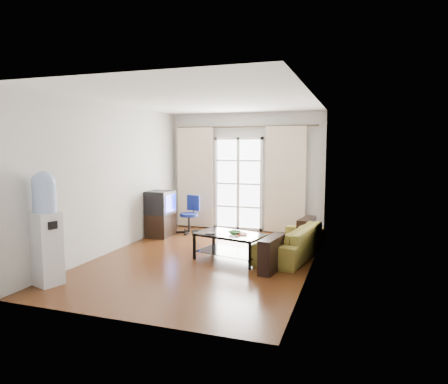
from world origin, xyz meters
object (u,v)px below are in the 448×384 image
Objects in this scene: water_cooler at (46,226)px; sofa at (291,241)px; task_chair at (190,222)px; coffee_table at (230,243)px; crt_tv at (159,202)px; tv_stand at (161,224)px.

sofa is at bearing 57.94° from water_cooler.
task_chair is 0.52× the size of water_cooler.
coffee_table is 2.34m from task_chair.
sofa is 2.34× the size of task_chair.
crt_tv is 0.35× the size of water_cooler.
task_chair is at bearing 43.11° from tv_stand.
water_cooler is at bearing -88.27° from crt_tv.
sofa is 2.75m from task_chair.
sofa is 1.22× the size of water_cooler.
tv_stand is at bearing 147.02° from coffee_table.
task_chair is at bearing 99.61° from water_cooler.
sofa is at bearing -16.59° from tv_stand.
water_cooler reaches higher than tv_stand.
tv_stand is at bearing 106.56° from water_cooler.
tv_stand is 3.33m from water_cooler.
tv_stand is at bearing 91.92° from crt_tv.
coffee_table is 2.90m from water_cooler.
coffee_table is 0.79× the size of water_cooler.
crt_tv is 3.22m from water_cooler.
crt_tv is at bearing 148.21° from coffee_table.
coffee_table is (-0.95, -0.57, 0.03)m from sofa.
tv_stand is 1.20× the size of crt_tv.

